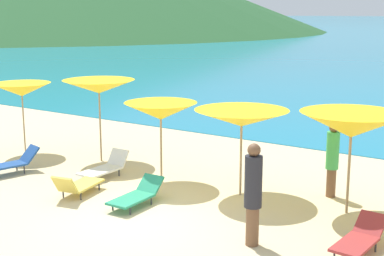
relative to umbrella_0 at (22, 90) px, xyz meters
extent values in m
cube|color=beige|center=(6.35, 7.74, -2.09)|extent=(50.00, 100.00, 0.30)
cylinder|color=#9E7F59|center=(0.00, 0.00, -0.92)|extent=(0.04, 0.04, 2.04)
cone|color=yellow|center=(0.00, 0.00, 0.00)|extent=(1.82, 1.82, 0.40)
sphere|color=#9E7F59|center=(0.00, 0.00, 0.13)|extent=(0.07, 0.07, 0.07)
cylinder|color=#9E7F59|center=(2.53, 0.64, -0.82)|extent=(0.05, 0.05, 2.25)
cone|color=yellow|center=(2.53, 0.64, 0.21)|extent=(2.11, 2.11, 0.38)
sphere|color=#9E7F59|center=(2.53, 0.64, 0.34)|extent=(0.07, 0.07, 0.07)
cylinder|color=#9E7F59|center=(5.20, 0.01, -0.98)|extent=(0.05, 0.05, 1.92)
cone|color=yellow|center=(5.20, 0.01, -0.13)|extent=(2.00, 2.00, 0.43)
sphere|color=#9E7F59|center=(5.20, 0.01, 0.01)|extent=(0.07, 0.07, 0.07)
cylinder|color=#9E7F59|center=(7.37, 0.21, -0.97)|extent=(0.05, 0.05, 1.94)
cone|color=yellow|center=(7.37, 0.21, -0.10)|extent=(2.31, 2.31, 0.39)
sphere|color=#9E7F59|center=(7.37, 0.21, 0.02)|extent=(0.07, 0.07, 0.07)
cylinder|color=#9E7F59|center=(9.85, 0.44, -0.91)|extent=(0.06, 0.06, 2.06)
cone|color=yellow|center=(9.85, 0.44, -0.02)|extent=(2.27, 2.27, 0.53)
sphere|color=#9E7F59|center=(9.85, 0.44, 0.15)|extent=(0.07, 0.07, 0.07)
cube|color=white|center=(3.74, -0.68, -1.74)|extent=(0.59, 1.17, 0.05)
cube|color=white|center=(3.74, 0.03, -1.54)|extent=(0.56, 0.29, 0.43)
cylinder|color=#333338|center=(3.49, -1.05, -1.85)|extent=(0.04, 0.04, 0.18)
cylinder|color=#333338|center=(3.99, -1.05, -1.85)|extent=(0.04, 0.04, 0.18)
cylinder|color=#333338|center=(3.49, -0.23, -1.85)|extent=(0.04, 0.04, 0.18)
cylinder|color=#333338|center=(3.99, -0.23, -1.85)|extent=(0.04, 0.04, 0.18)
cube|color=#268C66|center=(5.84, -1.94, -1.74)|extent=(0.60, 1.09, 0.05)
cube|color=#268C66|center=(5.82, -1.23, -1.58)|extent=(0.55, 0.41, 0.36)
cylinder|color=#333338|center=(5.61, -2.28, -1.85)|extent=(0.04, 0.04, 0.18)
cylinder|color=#333338|center=(6.09, -2.26, -1.85)|extent=(0.04, 0.04, 0.18)
cylinder|color=#333338|center=(5.59, -1.53, -1.85)|extent=(0.04, 0.04, 0.18)
cylinder|color=#333338|center=(6.07, -1.51, -1.85)|extent=(0.04, 0.04, 0.18)
cube|color=#A53333|center=(10.70, -1.62, -1.72)|extent=(0.61, 1.08, 0.05)
cube|color=#A53333|center=(10.75, -0.89, -1.56)|extent=(0.54, 0.47, 0.35)
cylinder|color=#333338|center=(10.45, -1.92, -1.84)|extent=(0.04, 0.04, 0.20)
cylinder|color=#333338|center=(10.50, -1.19, -1.84)|extent=(0.04, 0.04, 0.20)
cylinder|color=#333338|center=(10.96, -1.22, -1.84)|extent=(0.04, 0.04, 0.20)
cube|color=#1E478C|center=(1.46, -1.84, -1.69)|extent=(0.75, 1.10, 0.05)
cube|color=#1E478C|center=(1.63, -1.18, -1.49)|extent=(0.59, 0.51, 0.43)
cylinder|color=#333338|center=(1.34, -1.40, -1.83)|extent=(0.04, 0.04, 0.23)
cylinder|color=#333338|center=(1.78, -1.50, -1.83)|extent=(0.04, 0.04, 0.23)
cube|color=#D8BF4C|center=(4.22, -1.79, -1.74)|extent=(0.78, 1.21, 0.05)
cube|color=#D8BF4C|center=(4.36, -2.47, -1.54)|extent=(0.59, 0.40, 0.43)
cylinder|color=#333338|center=(4.39, -1.40, -1.85)|extent=(0.04, 0.04, 0.18)
cylinder|color=#333338|center=(3.91, -1.50, -1.85)|extent=(0.04, 0.04, 0.18)
cylinder|color=#333338|center=(4.54, -2.17, -1.85)|extent=(0.04, 0.04, 0.18)
cylinder|color=#333338|center=(4.07, -2.27, -1.85)|extent=(0.04, 0.04, 0.18)
cylinder|color=brown|center=(9.17, 1.29, -1.61)|extent=(0.22, 0.22, 0.67)
cylinder|color=#3FB259|center=(9.17, 1.29, -0.84)|extent=(0.29, 0.29, 0.87)
sphere|color=brown|center=(9.17, 1.29, -0.30)|extent=(0.22, 0.22, 0.22)
cylinder|color=brown|center=(8.98, -2.19, -1.57)|extent=(0.24, 0.24, 0.74)
cylinder|color=#26262D|center=(8.98, -2.19, -0.72)|extent=(0.33, 0.33, 0.96)
sphere|color=brown|center=(8.98, -2.19, -0.13)|extent=(0.24, 0.24, 0.24)
camera|label=1|loc=(13.53, -10.86, 2.30)|focal=52.55mm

